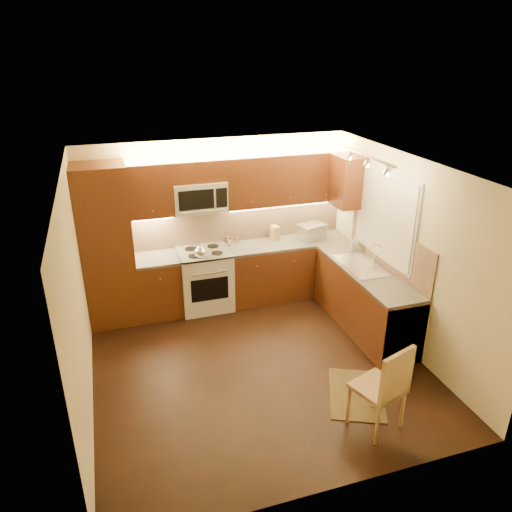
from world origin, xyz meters
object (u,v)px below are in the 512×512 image
object	(u,v)px
soap_bottle	(354,243)
dining_chair	(378,386)
sink	(363,261)
kettle	(200,251)
knife_block	(275,233)
microwave	(199,196)
toaster_oven	(311,232)
stove	(205,279)

from	to	relation	value
soap_bottle	dining_chair	xyz separation A→B (m)	(-1.03, -2.51, -0.48)
soap_bottle	sink	bearing A→B (deg)	-94.13
kettle	soap_bottle	bearing A→B (deg)	-2.50
sink	knife_block	distance (m)	1.54
kettle	sink	bearing A→B (deg)	-17.53
microwave	knife_block	distance (m)	1.37
dining_chair	toaster_oven	bearing A→B (deg)	60.56
knife_block	soap_bottle	xyz separation A→B (m)	(0.99, -0.73, -0.02)
knife_block	dining_chair	xyz separation A→B (m)	(-0.03, -3.24, -0.50)
toaster_oven	knife_block	size ratio (longest dim) A/B	1.82
kettle	dining_chair	bearing A→B (deg)	-60.32
sink	kettle	bearing A→B (deg)	156.15
knife_block	dining_chair	distance (m)	3.28
microwave	knife_block	size ratio (longest dim) A/B	3.42
dining_chair	sink	bearing A→B (deg)	47.39
microwave	kettle	world-z (taller)	microwave
stove	toaster_oven	distance (m)	1.82
sink	kettle	world-z (taller)	kettle
knife_block	soap_bottle	size ratio (longest dim) A/B	1.19
microwave	toaster_oven	bearing A→B (deg)	-3.53
microwave	sink	xyz separation A→B (m)	(2.00, -1.26, -0.74)
knife_block	soap_bottle	world-z (taller)	knife_block
soap_bottle	microwave	bearing A→B (deg)	174.70
sink	toaster_oven	xyz separation A→B (m)	(-0.27, 1.15, 0.05)
kettle	stove	bearing A→B (deg)	71.46
stove	toaster_oven	size ratio (longest dim) A/B	2.28
microwave	dining_chair	world-z (taller)	microwave
microwave	kettle	distance (m)	0.78
microwave	sink	world-z (taller)	microwave
microwave	soap_bottle	xyz separation A→B (m)	(2.17, -0.69, -0.73)
sink	toaster_oven	size ratio (longest dim) A/B	2.13
stove	dining_chair	world-z (taller)	dining_chair
stove	dining_chair	distance (m)	3.27
kettle	dining_chair	xyz separation A→B (m)	(1.24, -2.86, -0.51)
stove	soap_bottle	bearing A→B (deg)	-14.25
toaster_oven	dining_chair	distance (m)	3.19
soap_bottle	kettle	bearing A→B (deg)	-176.57
toaster_oven	soap_bottle	distance (m)	0.73
microwave	dining_chair	distance (m)	3.60
stove	toaster_oven	bearing A→B (deg)	0.95
microwave	stove	bearing A→B (deg)	-90.00
stove	microwave	xyz separation A→B (m)	(0.00, 0.14, 1.26)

